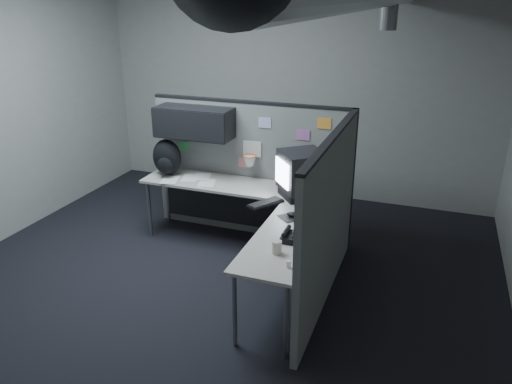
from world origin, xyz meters
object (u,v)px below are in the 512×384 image
at_px(keyboard, 265,203).
at_px(monitor, 302,174).
at_px(desk, 251,206).
at_px(phone, 293,237).
at_px(backpack, 167,158).

bearing_deg(keyboard, monitor, 36.24).
bearing_deg(desk, monitor, 19.65).
bearing_deg(monitor, keyboard, -123.21).
bearing_deg(phone, desk, 138.63).
distance_m(monitor, backpack, 1.69).
relative_size(desk, backpack, 5.32).
distance_m(desk, backpack, 1.26).
distance_m(desk, keyboard, 0.31).
distance_m(monitor, phone, 1.07).
xyz_separation_m(phone, backpack, (-1.89, 1.14, 0.18)).
relative_size(keyboard, phone, 1.98).
bearing_deg(backpack, phone, -30.49).
bearing_deg(desk, keyboard, -37.69).
distance_m(monitor, keyboard, 0.51).
bearing_deg(desk, phone, -50.04).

